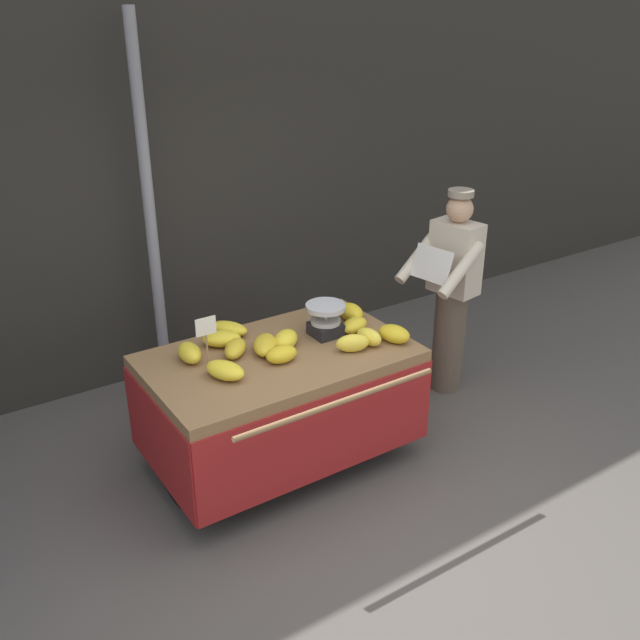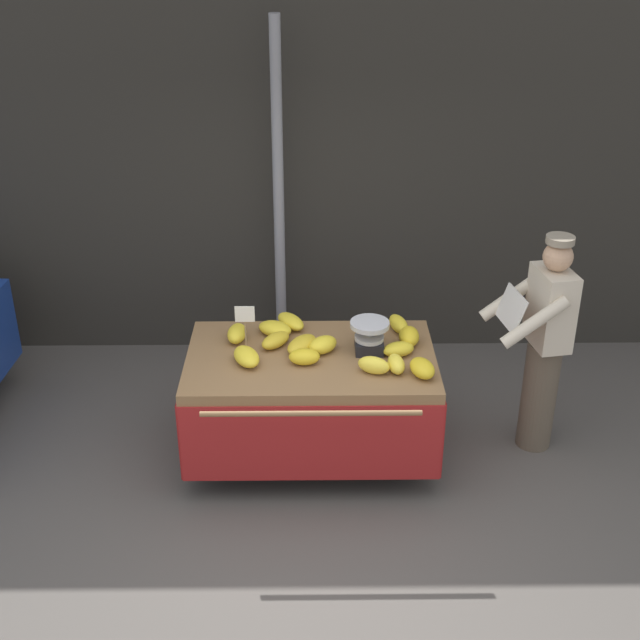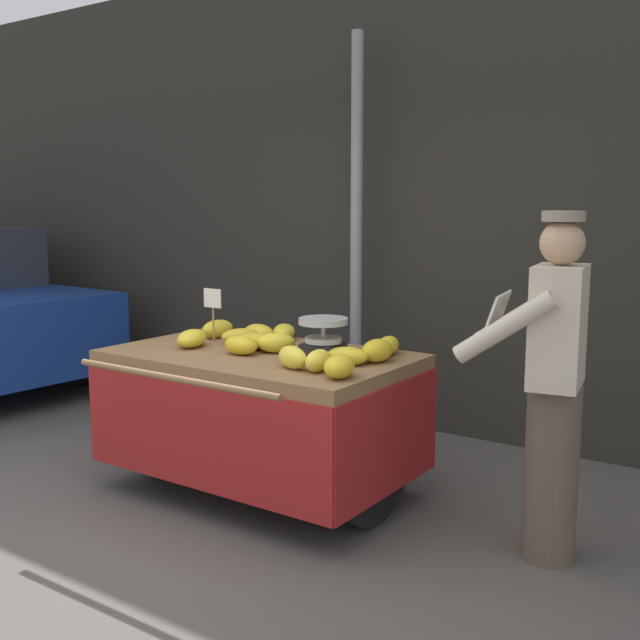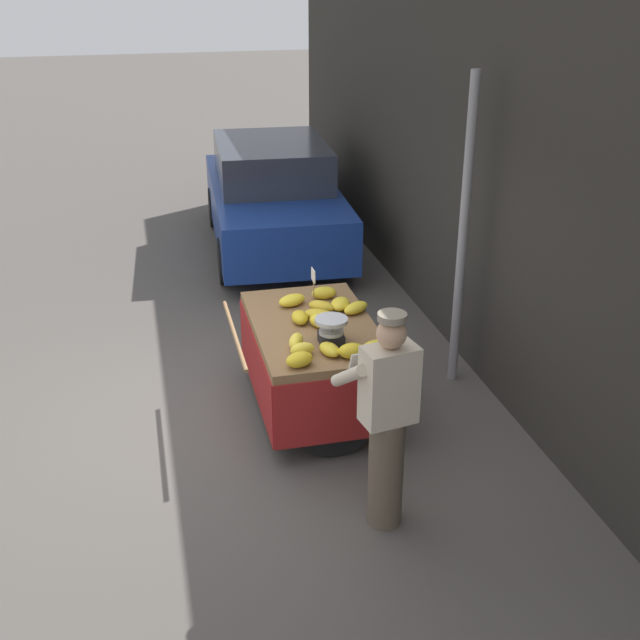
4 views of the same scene
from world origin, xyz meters
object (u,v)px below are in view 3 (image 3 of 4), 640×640
at_px(banana_bunch_2, 192,338).
at_px(price_sign, 213,303).
at_px(banana_bunch_0, 377,351).
at_px(banana_cart, 260,389).
at_px(banana_bunch_5, 292,357).
at_px(banana_bunch_12, 284,332).
at_px(weighing_scale, 323,338).
at_px(banana_bunch_6, 347,356).
at_px(banana_bunch_1, 276,343).
at_px(street_pole, 356,237).
at_px(banana_bunch_9, 218,329).
at_px(banana_bunch_7, 242,336).
at_px(banana_bunch_10, 241,345).
at_px(banana_bunch_3, 258,341).
at_px(banana_bunch_11, 318,361).
at_px(banana_bunch_13, 259,332).
at_px(banana_bunch_4, 339,366).
at_px(vendor_person, 552,386).
at_px(banana_bunch_8, 388,346).

bearing_deg(banana_bunch_2, price_sign, 94.71).
bearing_deg(banana_bunch_0, banana_cart, -167.37).
distance_m(banana_bunch_5, banana_bunch_12, 0.90).
xyz_separation_m(weighing_scale, banana_bunch_6, (0.20, -0.06, -0.07)).
bearing_deg(banana_bunch_1, banana_bunch_5, -40.81).
xyz_separation_m(street_pole, banana_bunch_9, (-0.28, -1.27, -0.56)).
xyz_separation_m(banana_bunch_1, banana_bunch_7, (-0.34, 0.09, -0.01)).
distance_m(banana_bunch_1, banana_bunch_12, 0.45).
distance_m(weighing_scale, banana_bunch_10, 0.50).
bearing_deg(banana_bunch_5, banana_bunch_2, 170.79).
height_order(street_pole, banana_bunch_3, street_pole).
relative_size(banana_bunch_5, banana_bunch_7, 0.88).
xyz_separation_m(banana_bunch_10, banana_bunch_11, (0.63, -0.11, 0.00)).
relative_size(banana_bunch_0, banana_bunch_5, 1.00).
xyz_separation_m(banana_bunch_2, banana_bunch_3, (0.38, 0.17, -0.00)).
relative_size(price_sign, banana_bunch_5, 1.51).
bearing_deg(banana_bunch_7, banana_bunch_11, -23.42).
distance_m(banana_bunch_1, banana_bunch_10, 0.21).
bearing_deg(weighing_scale, banana_bunch_11, -59.95).
height_order(banana_bunch_9, banana_bunch_13, banana_bunch_9).
height_order(banana_bunch_3, banana_bunch_10, banana_bunch_10).
bearing_deg(banana_bunch_12, banana_bunch_11, -42.10).
xyz_separation_m(banana_bunch_6, banana_bunch_11, (-0.04, -0.22, 0.01)).
bearing_deg(price_sign, banana_bunch_2, -85.29).
height_order(banana_bunch_1, banana_bunch_9, same).
relative_size(banana_bunch_4, banana_bunch_5, 1.04).
height_order(banana_bunch_4, banana_bunch_6, banana_bunch_4).
height_order(banana_bunch_4, banana_bunch_9, same).
xyz_separation_m(price_sign, banana_bunch_0, (1.18, 0.05, -0.18)).
bearing_deg(banana_bunch_2, banana_bunch_4, -8.62).
xyz_separation_m(banana_cart, banana_bunch_7, (-0.25, 0.13, 0.28)).
distance_m(banana_bunch_6, banana_bunch_10, 0.67).
distance_m(banana_bunch_1, banana_bunch_11, 0.57).
bearing_deg(banana_bunch_1, price_sign, 174.16).
relative_size(banana_bunch_7, vendor_person, 0.15).
xyz_separation_m(banana_bunch_3, banana_bunch_4, (0.82, -0.36, 0.01)).
height_order(banana_cart, banana_bunch_12, banana_bunch_12).
bearing_deg(banana_bunch_3, vendor_person, 2.59).
relative_size(banana_bunch_0, banana_bunch_7, 0.88).
bearing_deg(banana_bunch_6, banana_bunch_11, -99.46).
bearing_deg(banana_bunch_1, street_pole, 103.58).
bearing_deg(banana_bunch_2, banana_bunch_10, -1.32).
height_order(price_sign, banana_bunch_6, price_sign).
bearing_deg(vendor_person, street_pole, 145.56).
distance_m(banana_bunch_3, banana_bunch_6, 0.69).
bearing_deg(price_sign, banana_bunch_5, -21.54).
height_order(price_sign, banana_bunch_8, price_sign).
height_order(banana_bunch_0, banana_bunch_13, banana_bunch_0).
xyz_separation_m(weighing_scale, banana_bunch_9, (-0.96, 0.17, -0.06)).
relative_size(street_pole, banana_bunch_5, 13.33).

